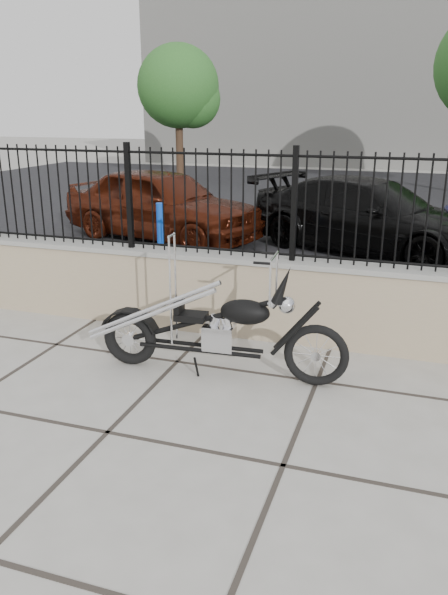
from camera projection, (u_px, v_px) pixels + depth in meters
ground_plane at (108, 433)px, 4.84m from camera, size 90.00×90.00×0.00m
parking_lot at (331, 206)px, 16.11m from camera, size 30.00×30.00×0.00m
retaining_wall at (209, 292)px, 6.95m from camera, size 14.00×0.36×0.96m
iron_fence at (208, 202)px, 6.61m from camera, size 14.00×0.08×1.20m
background_building at (380, 77)px, 27.50m from camera, size 22.00×6.00×8.00m
chopper_motorcycle at (214, 306)px, 5.69m from camera, size 2.44×0.57×1.45m
car_red at (162, 204)px, 11.81m from camera, size 4.62×2.83×1.47m
car_black at (370, 216)px, 10.76m from camera, size 5.06×3.65×1.36m
bollard_a at (161, 234)px, 9.91m from camera, size 0.17×0.17×1.07m
tree_left at (178, 82)px, 20.84m from camera, size 2.95×2.95×4.98m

